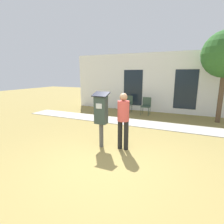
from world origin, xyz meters
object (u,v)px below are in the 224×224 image
object	(u,v)px
outdoor_chair_left	(128,103)
outdoor_chair_middle	(146,105)
person_standing	(123,117)
parking_meter	(101,113)

from	to	relation	value
outdoor_chair_left	outdoor_chair_middle	distance (m)	1.09
person_standing	outdoor_chair_middle	xyz separation A→B (m)	(-0.42, 4.49, -0.40)
parking_meter	outdoor_chair_middle	size ratio (longest dim) A/B	1.77
person_standing	outdoor_chair_left	size ratio (longest dim) A/B	1.76
person_standing	outdoor_chair_middle	size ratio (longest dim) A/B	1.76
outdoor_chair_left	parking_meter	bearing A→B (deg)	-57.63
parking_meter	person_standing	bearing A→B (deg)	10.57
outdoor_chair_middle	person_standing	bearing A→B (deg)	-104.08
person_standing	parking_meter	bearing A→B (deg)	-142.24
outdoor_chair_left	outdoor_chair_middle	xyz separation A→B (m)	(1.07, -0.23, 0.00)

